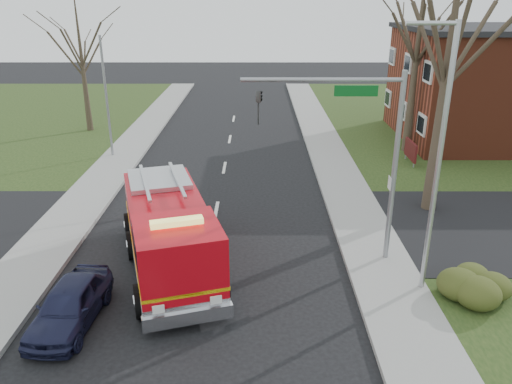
{
  "coord_description": "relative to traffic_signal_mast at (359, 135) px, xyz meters",
  "views": [
    {
      "loc": [
        1.83,
        -14.52,
        8.97
      ],
      "look_at": [
        1.79,
        3.2,
        2.0
      ],
      "focal_mm": 35.0,
      "sensor_mm": 36.0,
      "label": 1
    }
  ],
  "objects": [
    {
      "name": "ground",
      "position": [
        -5.21,
        -1.5,
        -4.71
      ],
      "size": [
        120.0,
        120.0,
        0.0
      ],
      "primitive_type": "plane",
      "color": "black",
      "rests_on": "ground"
    },
    {
      "name": "sidewalk_right",
      "position": [
        0.99,
        -1.5,
        -4.63
      ],
      "size": [
        2.4,
        80.0,
        0.15
      ],
      "primitive_type": "cube",
      "color": "gray",
      "rests_on": "ground"
    },
    {
      "name": "sidewalk_left",
      "position": [
        -11.41,
        -1.5,
        -4.63
      ],
      "size": [
        2.4,
        80.0,
        0.15
      ],
      "primitive_type": "cube",
      "color": "gray",
      "rests_on": "ground"
    },
    {
      "name": "health_center_sign",
      "position": [
        5.29,
        11.0,
        -3.83
      ],
      "size": [
        0.12,
        2.0,
        1.4
      ],
      "color": "#491112",
      "rests_on": "ground"
    },
    {
      "name": "hedge_corner",
      "position": [
        3.79,
        -2.5,
        -4.13
      ],
      "size": [
        2.8,
        2.0,
        0.9
      ],
      "primitive_type": "ellipsoid",
      "color": "#323E16",
      "rests_on": "lawn_right"
    },
    {
      "name": "bare_tree_near",
      "position": [
        4.29,
        4.5,
        2.71
      ],
      "size": [
        6.0,
        6.0,
        12.0
      ],
      "color": "#382D21",
      "rests_on": "ground"
    },
    {
      "name": "bare_tree_far",
      "position": [
        5.79,
        13.5,
        1.78
      ],
      "size": [
        5.25,
        5.25,
        10.5
      ],
      "color": "#382D21",
      "rests_on": "ground"
    },
    {
      "name": "bare_tree_left",
      "position": [
        -15.21,
        18.5,
        0.86
      ],
      "size": [
        4.5,
        4.5,
        9.0
      ],
      "color": "#382D21",
      "rests_on": "ground"
    },
    {
      "name": "traffic_signal_mast",
      "position": [
        0.0,
        0.0,
        0.0
      ],
      "size": [
        5.29,
        0.18,
        6.8
      ],
      "color": "gray",
      "rests_on": "ground"
    },
    {
      "name": "streetlight_pole",
      "position": [
        1.93,
        -2.0,
        -0.16
      ],
      "size": [
        1.48,
        0.16,
        8.4
      ],
      "color": "#B7BABF",
      "rests_on": "ground"
    },
    {
      "name": "utility_pole_far",
      "position": [
        -12.01,
        12.5,
        -1.21
      ],
      "size": [
        0.14,
        0.14,
        7.0
      ],
      "primitive_type": "cylinder",
      "color": "gray",
      "rests_on": "ground"
    },
    {
      "name": "fire_engine",
      "position": [
        -6.37,
        -0.74,
        -3.35
      ],
      "size": [
        4.59,
        7.83,
        2.99
      ],
      "rotation": [
        0.0,
        0.0,
        0.29
      ],
      "color": "#BA0813",
      "rests_on": "ground"
    },
    {
      "name": "parked_car_maroon",
      "position": [
        -8.81,
        -3.77,
        -4.06
      ],
      "size": [
        1.79,
        3.88,
        1.29
      ],
      "primitive_type": "imported",
      "rotation": [
        0.0,
        0.0,
        -0.07
      ],
      "color": "#1A1C39",
      "rests_on": "ground"
    }
  ]
}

